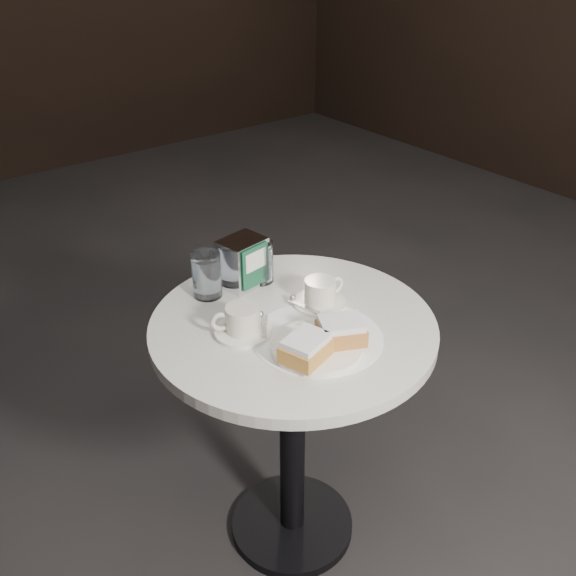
# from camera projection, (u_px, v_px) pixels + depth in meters

# --- Properties ---
(ground) EXTENTS (7.00, 7.00, 0.00)m
(ground) POSITION_uv_depth(u_px,v_px,m) (292.00, 527.00, 1.94)
(ground) COLOR black
(ground) RESTS_ON ground
(cafe_table) EXTENTS (0.70, 0.70, 0.74)m
(cafe_table) POSITION_uv_depth(u_px,v_px,m) (293.00, 385.00, 1.66)
(cafe_table) COLOR black
(cafe_table) RESTS_ON ground
(sugar_spill) EXTENTS (0.39, 0.39, 0.00)m
(sugar_spill) POSITION_uv_depth(u_px,v_px,m) (317.00, 337.00, 1.50)
(sugar_spill) COLOR white
(sugar_spill) RESTS_ON cafe_table
(beignet_plate) EXTENTS (0.23, 0.21, 0.07)m
(beignet_plate) POSITION_uv_depth(u_px,v_px,m) (321.00, 343.00, 1.43)
(beignet_plate) COLOR white
(beignet_plate) RESTS_ON cafe_table
(coffee_cup_left) EXTENTS (0.18, 0.18, 0.07)m
(coffee_cup_left) POSITION_uv_depth(u_px,v_px,m) (242.00, 322.00, 1.50)
(coffee_cup_left) COLOR white
(coffee_cup_left) RESTS_ON cafe_table
(coffee_cup_right) EXTENTS (0.14, 0.14, 0.07)m
(coffee_cup_right) POSITION_uv_depth(u_px,v_px,m) (320.00, 294.00, 1.61)
(coffee_cup_right) COLOR white
(coffee_cup_right) RESTS_ON cafe_table
(water_glass_left) EXTENTS (0.08, 0.08, 0.12)m
(water_glass_left) POSITION_uv_depth(u_px,v_px,m) (207.00, 275.00, 1.64)
(water_glass_left) COLOR white
(water_glass_left) RESTS_ON cafe_table
(water_glass_right) EXTENTS (0.08, 0.08, 0.11)m
(water_glass_right) POSITION_uv_depth(u_px,v_px,m) (260.00, 262.00, 1.70)
(water_glass_right) COLOR white
(water_glass_right) RESTS_ON cafe_table
(napkin_dispenser) EXTENTS (0.13, 0.11, 0.13)m
(napkin_dispenser) POSITION_uv_depth(u_px,v_px,m) (243.00, 262.00, 1.68)
(napkin_dispenser) COLOR silver
(napkin_dispenser) RESTS_ON cafe_table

